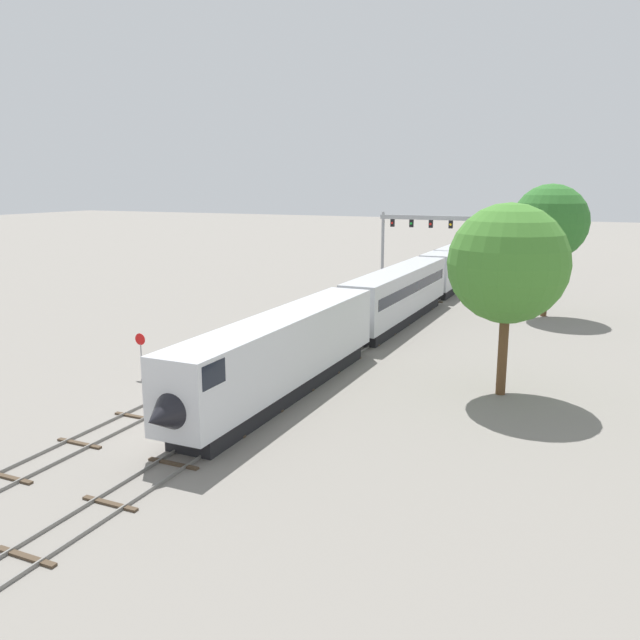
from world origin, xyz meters
The scene contains 8 objects.
ground_plane centered at (0.00, 0.00, 0.00)m, with size 400.00×400.00×0.00m, color gray.
track_main centered at (2.00, 60.00, 0.07)m, with size 2.60×200.00×0.16m.
track_near centered at (-3.50, 40.00, 0.07)m, with size 2.60×160.00×0.16m.
passenger_train centered at (2.00, 38.22, 2.60)m, with size 3.04×89.11×4.80m.
signal_gantry centered at (-0.25, 45.52, 6.54)m, with size 12.10×0.49×8.96m.
stop_sign centered at (-8.00, 4.05, 1.87)m, with size 0.76×0.08×2.88m.
trackside_tree_left centered at (13.58, 35.16, 8.74)m, with size 6.88×6.88×12.21m.
trackside_tree_mid centered at (13.63, 10.06, 7.75)m, with size 6.86×6.86×11.21m.
Camera 1 is at (18.95, -27.59, 12.26)m, focal length 36.22 mm.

